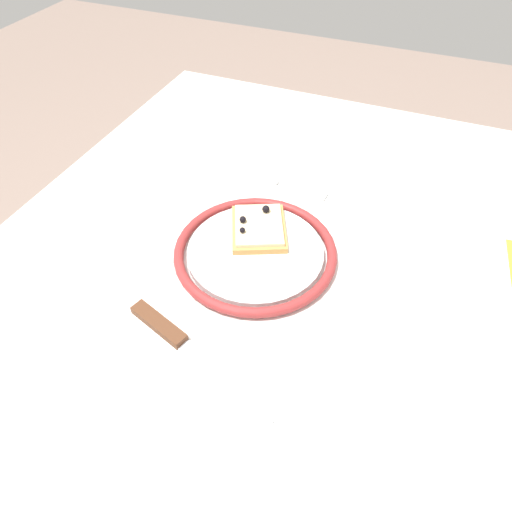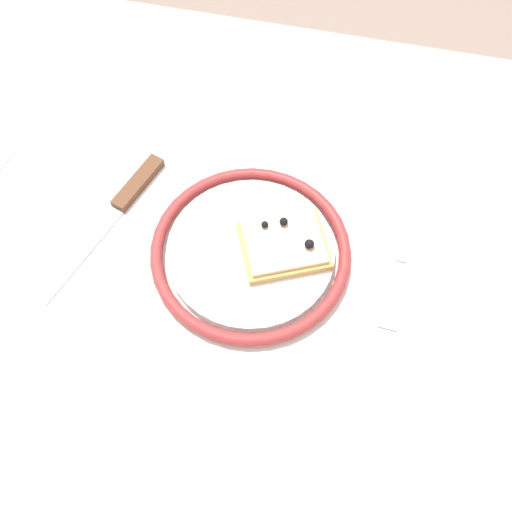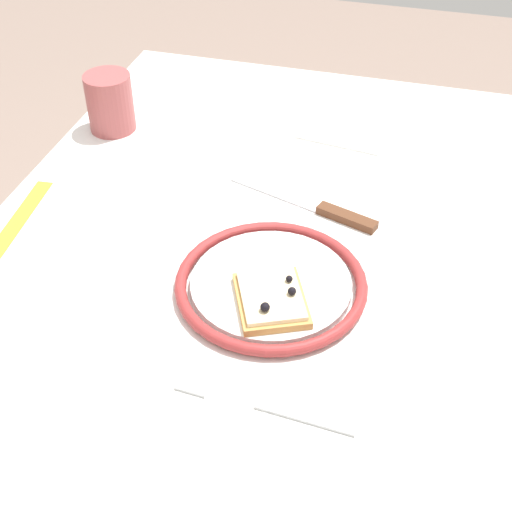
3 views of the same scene
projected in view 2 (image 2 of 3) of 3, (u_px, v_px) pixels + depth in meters
The scene contains 6 objects.
ground_plane at pixel (235, 405), 1.39m from camera, with size 6.00×6.00×0.00m, color gray.
dining_table at pixel (218, 284), 0.78m from camera, with size 1.15×0.83×0.78m.
plate at pixel (251, 251), 0.69m from camera, with size 0.24×0.24×0.02m.
pizza_slice_near at pixel (284, 245), 0.68m from camera, with size 0.13×0.12×0.03m.
knife at pixel (123, 201), 0.73m from camera, with size 0.09×0.23×0.01m.
fork at pixel (402, 256), 0.70m from camera, with size 0.03×0.20×0.00m.
Camera 2 is at (-0.12, 0.31, 1.39)m, focal length 40.03 mm.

